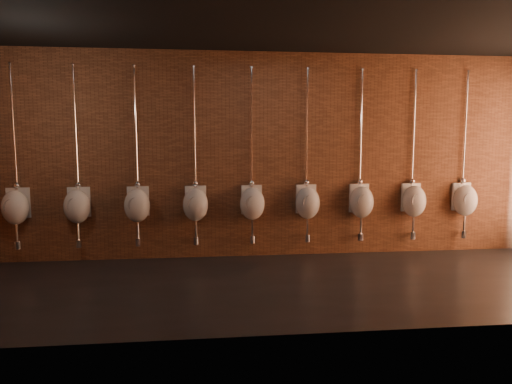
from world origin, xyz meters
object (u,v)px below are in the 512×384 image
urinal_4 (252,203)px  urinal_6 (361,201)px  urinal_2 (137,204)px  urinal_3 (195,203)px  urinal_0 (16,206)px  urinal_8 (465,199)px  urinal_1 (77,205)px  urinal_5 (307,202)px  urinal_7 (414,200)px

urinal_4 → urinal_6: (1.75, 0.00, 0.00)m
urinal_2 → urinal_3: bearing=0.0°
urinal_0 → urinal_4: same height
urinal_3 → urinal_0: bearing=180.0°
urinal_2 → urinal_8: same height
urinal_2 → urinal_6: 3.51m
urinal_1 → urinal_8: bearing=0.0°
urinal_2 → urinal_3: 0.88m
urinal_5 → urinal_4: bearing=180.0°
urinal_4 → urinal_7: (2.63, 0.00, 0.00)m
urinal_0 → urinal_3: 2.63m
urinal_8 → urinal_6: bearing=180.0°
urinal_6 → urinal_4: bearing=180.0°
urinal_6 → urinal_8: 1.75m
urinal_0 → urinal_8: 7.01m
urinal_2 → urinal_4: size_ratio=1.00×
urinal_3 → urinal_8: size_ratio=1.00×
urinal_3 → urinal_2: bearing=180.0°
urinal_2 → urinal_5: (2.63, 0.00, 0.00)m
urinal_1 → urinal_3: (1.75, 0.00, 0.00)m
urinal_4 → urinal_7: 2.63m
urinal_2 → urinal_6: size_ratio=1.00×
urinal_2 → urinal_5: same height
urinal_4 → urinal_7: same height
urinal_1 → urinal_2: bearing=0.0°
urinal_2 → urinal_0: bearing=180.0°
urinal_0 → urinal_5: bearing=0.0°
urinal_1 → urinal_5: same height
urinal_2 → urinal_8: size_ratio=1.00×
urinal_4 → urinal_5: (0.88, 0.00, 0.00)m
urinal_0 → urinal_1: 0.88m
urinal_2 → urinal_3: (0.88, 0.00, 0.00)m
urinal_2 → urinal_7: size_ratio=1.00×
urinal_4 → urinal_0: bearing=180.0°
urinal_0 → urinal_6: bearing=0.0°
urinal_2 → urinal_1: bearing=180.0°
urinal_1 → urinal_3: same height
urinal_3 → urinal_7: same height
urinal_8 → urinal_4: bearing=180.0°
urinal_2 → urinal_8: 5.26m
urinal_1 → urinal_3: size_ratio=1.00×
urinal_1 → urinal_6: size_ratio=1.00×
urinal_4 → urinal_8: same height
urinal_2 → urinal_5: 2.63m
urinal_5 → urinal_3: bearing=180.0°
urinal_7 → urinal_8: size_ratio=1.00×
urinal_0 → urinal_6: (5.26, 0.00, 0.00)m
urinal_5 → urinal_8: bearing=0.0°
urinal_3 → urinal_5: same height
urinal_6 → urinal_8: (1.75, 0.00, 0.00)m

